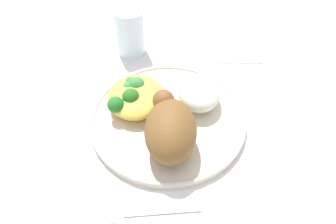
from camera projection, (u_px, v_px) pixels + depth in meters
The scene contains 8 objects.
ground_plane at pixel (168, 122), 0.58m from camera, with size 2.00×2.00×0.00m, color silver.
plate at pixel (168, 119), 0.58m from camera, with size 0.26×0.26×0.02m.
roasted_chicken at pixel (170, 129), 0.50m from camera, with size 0.12×0.08×0.08m.
rice_pile at pixel (199, 93), 0.58m from camera, with size 0.08×0.07×0.04m, color silver.
mac_cheese_with_broccoli at pixel (134, 96), 0.58m from camera, with size 0.11×0.10×0.04m.
fork at pixel (144, 213), 0.47m from camera, with size 0.03×0.14×0.01m.
water_glass at pixel (130, 32), 0.67m from camera, with size 0.06×0.06×0.10m, color silver.
napkin at pixel (227, 50), 0.71m from camera, with size 0.08×0.14×0.00m, color white.
Camera 1 is at (-0.38, -0.01, 0.44)m, focal length 36.42 mm.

